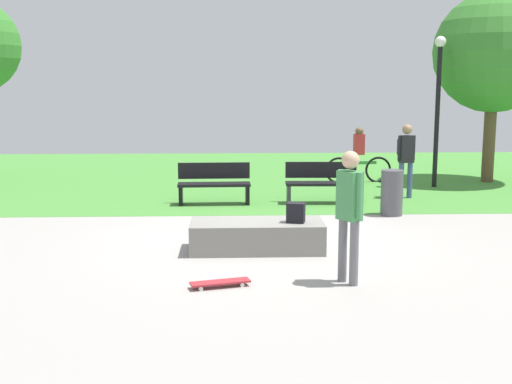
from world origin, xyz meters
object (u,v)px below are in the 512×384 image
at_px(tree_leaning_ash, 494,53).
at_px(concrete_ledge, 257,236).
at_px(trash_bin, 392,193).
at_px(cyclist_on_bicycle, 359,159).
at_px(park_bench_near_lamppost, 214,183).
at_px(pedestrian_with_backpack, 406,154).
at_px(skateboard_by_ledge, 220,282).
at_px(backpack_on_ledge, 296,213).
at_px(lamp_post, 438,95).
at_px(park_bench_far_right, 321,182).
at_px(skater_performing_trick, 349,206).

bearing_deg(tree_leaning_ash, concrete_ledge, -132.46).
relative_size(trash_bin, cyclist_on_bicycle, 0.51).
xyz_separation_m(park_bench_near_lamppost, pedestrian_with_backpack, (4.44, 0.61, 0.56)).
bearing_deg(skateboard_by_ledge, backpack_on_ledge, 57.20).
relative_size(lamp_post, trash_bin, 4.12).
distance_m(lamp_post, pedestrian_with_backpack, 2.40).
bearing_deg(lamp_post, cyclist_on_bicycle, 154.38).
distance_m(concrete_ledge, skateboard_by_ledge, 2.01).
relative_size(park_bench_near_lamppost, pedestrian_with_backpack, 0.93).
bearing_deg(park_bench_near_lamppost, cyclist_on_bicycle, 38.91).
bearing_deg(park_bench_near_lamppost, skateboard_by_ledge, -87.89).
xyz_separation_m(concrete_ledge, pedestrian_with_backpack, (3.65, 4.74, 0.80)).
height_order(concrete_ledge, tree_leaning_ash, tree_leaning_ash).
distance_m(backpack_on_ledge, skateboard_by_ledge, 2.25).
height_order(skateboard_by_ledge, tree_leaning_ash, tree_leaning_ash).
bearing_deg(cyclist_on_bicycle, backpack_on_ledge, -108.31).
distance_m(concrete_ledge, trash_bin, 3.96).
xyz_separation_m(tree_leaning_ash, cyclist_on_bicycle, (-3.53, 0.05, -2.81)).
relative_size(skateboard_by_ledge, lamp_post, 0.22).
xyz_separation_m(park_bench_far_right, trash_bin, (1.24, -1.43, -0.02)).
bearing_deg(pedestrian_with_backpack, park_bench_near_lamppost, -172.22).
height_order(park_bench_near_lamppost, cyclist_on_bicycle, cyclist_on_bicycle).
distance_m(backpack_on_ledge, skater_performing_trick, 1.86).
bearing_deg(lamp_post, trash_bin, -118.97).
height_order(park_bench_near_lamppost, tree_leaning_ash, tree_leaning_ash).
distance_m(park_bench_near_lamppost, cyclist_on_bicycle, 4.92).
bearing_deg(park_bench_far_right, cyclist_on_bicycle, 64.94).
height_order(park_bench_far_right, lamp_post, lamp_post).
height_order(concrete_ledge, park_bench_far_right, park_bench_far_right).
distance_m(skater_performing_trick, cyclist_on_bicycle, 9.24).
bearing_deg(tree_leaning_ash, pedestrian_with_backpack, -140.09).
relative_size(park_bench_far_right, pedestrian_with_backpack, 0.94).
xyz_separation_m(backpack_on_ledge, skateboard_by_ledge, (-1.18, -1.83, -0.57)).
height_order(skater_performing_trick, pedestrian_with_backpack, skater_performing_trick).
xyz_separation_m(skater_performing_trick, park_bench_far_right, (0.45, 5.99, -0.58)).
xyz_separation_m(backpack_on_ledge, pedestrian_with_backpack, (3.04, 4.83, 0.40)).
xyz_separation_m(trash_bin, cyclist_on_bicycle, (0.18, 4.48, 0.17)).
bearing_deg(park_bench_near_lamppost, concrete_ledge, -79.23).
height_order(concrete_ledge, pedestrian_with_backpack, pedestrian_with_backpack).
relative_size(skater_performing_trick, cyclist_on_bicycle, 0.99).
relative_size(concrete_ledge, trash_bin, 2.30).
bearing_deg(skater_performing_trick, park_bench_far_right, 85.66).
height_order(concrete_ledge, cyclist_on_bicycle, cyclist_on_bicycle).
bearing_deg(park_bench_far_right, backpack_on_ledge, -103.13).
xyz_separation_m(skateboard_by_ledge, cyclist_on_bicycle, (3.60, 9.15, 0.57)).
relative_size(skater_performing_trick, pedestrian_with_backpack, 1.04).
xyz_separation_m(backpack_on_ledge, park_bench_near_lamppost, (-1.40, 4.23, -0.15)).
distance_m(park_bench_near_lamppost, trash_bin, 3.90).
distance_m(park_bench_near_lamppost, tree_leaning_ash, 8.49).
height_order(lamp_post, trash_bin, lamp_post).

